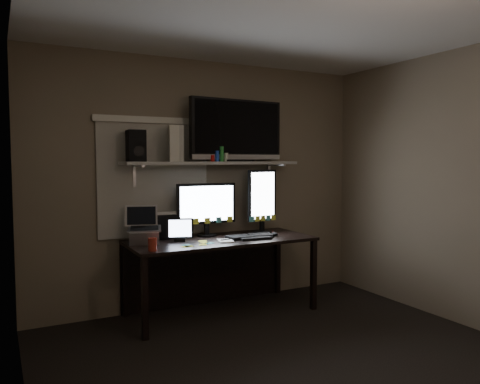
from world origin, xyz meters
TOP-DOWN VIEW (x-y plane):
  - floor at (0.00, 0.00)m, footprint 3.60×3.60m
  - ceiling at (0.00, 0.00)m, footprint 3.60×3.60m
  - back_wall at (0.00, 1.80)m, footprint 3.60×0.00m
  - left_wall at (-1.80, 0.00)m, footprint 0.00×3.60m
  - right_wall at (1.80, 0.00)m, footprint 0.00×3.60m
  - window_blinds at (-0.55, 1.79)m, footprint 1.10×0.02m
  - desk at (0.00, 1.55)m, footprint 1.80×0.75m
  - wall_shelf at (0.00, 1.62)m, footprint 1.80×0.35m
  - monitor_landscape at (-0.06, 1.65)m, footprint 0.62×0.07m
  - monitor_portrait at (0.55, 1.58)m, footprint 0.34×0.09m
  - keyboard at (0.28, 1.35)m, footprint 0.49×0.23m
  - mouse at (0.56, 1.35)m, footprint 0.08×0.11m
  - notepad at (-0.02, 1.28)m, footprint 0.18×0.22m
  - tablet at (-0.41, 1.49)m, footprint 0.27×0.18m
  - file_sorter at (-0.48, 1.67)m, footprint 0.20×0.10m
  - laptop at (-0.73, 1.52)m, footprint 0.36×0.32m
  - cup at (-0.77, 1.16)m, footprint 0.08×0.08m
  - sticky_notes at (-0.33, 1.29)m, footprint 0.35×0.28m
  - tv at (0.27, 1.62)m, footprint 1.06×0.27m
  - game_console at (-0.39, 1.65)m, footprint 0.17×0.30m
  - speaker at (-0.76, 1.65)m, footprint 0.17×0.20m
  - bottles at (0.05, 1.56)m, footprint 0.25×0.11m

SIDE VIEW (x-z plane):
  - floor at x=0.00m, z-range 0.00..0.00m
  - desk at x=0.00m, z-range 0.19..0.92m
  - sticky_notes at x=-0.33m, z-range 0.73..0.73m
  - notepad at x=-0.02m, z-range 0.73..0.74m
  - keyboard at x=0.28m, z-range 0.73..0.76m
  - mouse at x=0.56m, z-range 0.73..0.77m
  - cup at x=-0.77m, z-range 0.73..0.84m
  - tablet at x=-0.41m, z-range 0.73..0.95m
  - file_sorter at x=-0.48m, z-range 0.73..0.98m
  - laptop at x=-0.73m, z-range 0.73..1.07m
  - monitor_landscape at x=-0.06m, z-range 0.73..1.28m
  - monitor_portrait at x=0.55m, z-range 0.73..1.41m
  - back_wall at x=0.00m, z-range -0.55..3.05m
  - left_wall at x=-1.80m, z-range -0.55..3.05m
  - right_wall at x=1.80m, z-range -0.55..3.05m
  - window_blinds at x=-0.55m, z-range 0.75..1.85m
  - wall_shelf at x=0.00m, z-range 1.45..1.48m
  - bottles at x=0.05m, z-range 1.48..1.64m
  - speaker at x=-0.76m, z-range 1.48..1.77m
  - game_console at x=-0.39m, z-range 1.48..1.82m
  - tv at x=0.27m, z-range 1.48..2.11m
  - ceiling at x=0.00m, z-range 2.50..2.50m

